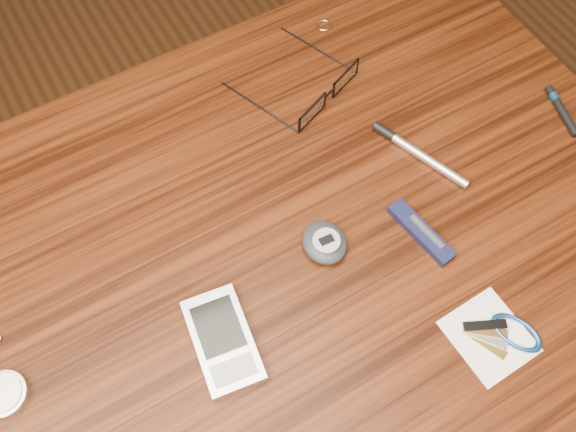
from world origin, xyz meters
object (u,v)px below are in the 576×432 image
desk (270,294)px  pocket_knife (421,232)px  notepad_keys (503,334)px  silver_pen (413,150)px  pocket_watch (0,382)px  pda_phone (223,341)px  eyeglasses (324,93)px  pedometer (325,242)px

desk → pocket_knife: (0.17, -0.06, 0.11)m
desk → notepad_keys: size_ratio=10.11×
notepad_keys → silver_pen: (0.05, 0.25, 0.00)m
desk → pocket_watch: 0.33m
pda_phone → pocket_knife: bearing=0.2°
eyeglasses → pocket_watch: 0.52m
desk → pda_phone: 0.15m
desk → silver_pen: (0.23, 0.04, 0.11)m
desk → pocket_knife: size_ratio=10.31×
pda_phone → silver_pen: bearing=17.5°
eyeglasses → notepad_keys: (-0.00, -0.38, -0.01)m
pocket_knife → eyeglasses: bearing=88.3°
pocket_watch → pocket_knife: (0.49, -0.08, -0.00)m
eyeglasses → notepad_keys: bearing=-90.3°
eyeglasses → pda_phone: (-0.27, -0.23, -0.00)m
eyeglasses → pedometer: size_ratio=2.75×
pda_phone → pedometer: 0.16m
notepad_keys → pocket_knife: size_ratio=1.02×
desk → pocket_watch: pocket_watch is taller
desk → notepad_keys: bearing=-49.1°
pda_phone → pedometer: (0.16, 0.04, 0.00)m
pocket_watch → pedometer: (0.38, -0.03, 0.00)m
pda_phone → notepad_keys: bearing=-28.4°
eyeglasses → pocket_knife: size_ratio=1.77×
desk → eyeglasses: (0.18, 0.17, 0.12)m
pedometer → pocket_knife: bearing=-22.2°
pocket_knife → silver_pen: size_ratio=0.71×
desk → silver_pen: bearing=9.9°
desk → pocket_watch: size_ratio=2.63×
notepad_keys → pda_phone: bearing=151.6°
desk → notepad_keys: 0.29m
pocket_watch → silver_pen: pocket_watch is taller
desk → pocket_knife: bearing=-19.2°
notepad_keys → silver_pen: silver_pen is taller
notepad_keys → pocket_knife: (-0.01, 0.15, 0.00)m
pocket_knife → silver_pen: (0.06, 0.10, -0.00)m
desk → eyeglasses: bearing=43.4°
pedometer → pocket_watch: bearing=174.9°
silver_pen → pocket_knife: bearing=-120.7°
pedometer → silver_pen: bearing=19.0°
eyeglasses → pocket_watch: bearing=-162.7°
eyeglasses → pocket_watch: size_ratio=0.45×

